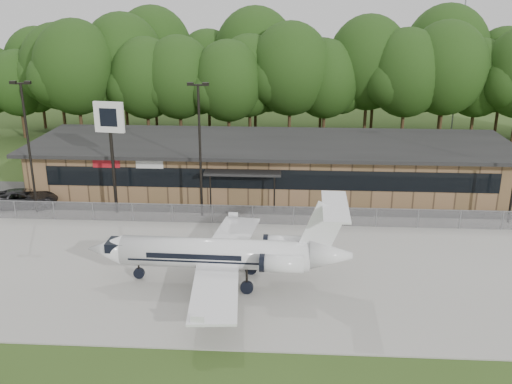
# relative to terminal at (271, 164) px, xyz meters

# --- Properties ---
(ground) EXTENTS (160.00, 160.00, 0.00)m
(ground) POSITION_rel_terminal_xyz_m (0.00, -23.94, -2.18)
(ground) COLOR #2F4819
(ground) RESTS_ON ground
(apron) EXTENTS (64.00, 18.00, 0.08)m
(apron) POSITION_rel_terminal_xyz_m (0.00, -15.94, -2.14)
(apron) COLOR #9E9B93
(apron) RESTS_ON ground
(parking_lot) EXTENTS (50.00, 9.00, 0.06)m
(parking_lot) POSITION_rel_terminal_xyz_m (0.00, -4.44, -2.15)
(parking_lot) COLOR #383835
(parking_lot) RESTS_ON ground
(terminal) EXTENTS (41.00, 11.65, 4.30)m
(terminal) POSITION_rel_terminal_xyz_m (0.00, 0.00, 0.00)
(terminal) COLOR olive
(terminal) RESTS_ON ground
(fence) EXTENTS (46.00, 0.04, 1.52)m
(fence) POSITION_rel_terminal_xyz_m (0.00, -8.94, -1.40)
(fence) COLOR gray
(fence) RESTS_ON ground
(treeline) EXTENTS (72.00, 12.00, 15.00)m
(treeline) POSITION_rel_terminal_xyz_m (0.00, 18.06, 5.32)
(treeline) COLOR #1F3811
(treeline) RESTS_ON ground
(radio_mast) EXTENTS (0.20, 0.20, 25.00)m
(radio_mast) POSITION_rel_terminal_xyz_m (22.00, 24.06, 10.32)
(radio_mast) COLOR gray
(radio_mast) RESTS_ON ground
(light_pole_left) EXTENTS (1.55, 0.30, 10.23)m
(light_pole_left) POSITION_rel_terminal_xyz_m (-18.00, -7.44, 3.80)
(light_pole_left) COLOR black
(light_pole_left) RESTS_ON ground
(light_pole_mid) EXTENTS (1.55, 0.30, 10.23)m
(light_pole_mid) POSITION_rel_terminal_xyz_m (-5.00, -7.44, 3.80)
(light_pole_mid) COLOR black
(light_pole_mid) RESTS_ON ground
(business_jet) EXTENTS (15.55, 13.82, 5.25)m
(business_jet) POSITION_rel_terminal_xyz_m (-2.01, -18.18, -0.30)
(business_jet) COLOR white
(business_jet) RESTS_ON ground
(suv) EXTENTS (5.57, 3.24, 1.46)m
(suv) POSITION_rel_terminal_xyz_m (-19.55, -6.27, -1.45)
(suv) COLOR #2A2A2D
(suv) RESTS_ON ground
(pole_sign) EXTENTS (2.30, 0.59, 8.73)m
(pole_sign) POSITION_rel_terminal_xyz_m (-11.75, -7.14, 4.50)
(pole_sign) COLOR black
(pole_sign) RESTS_ON ground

